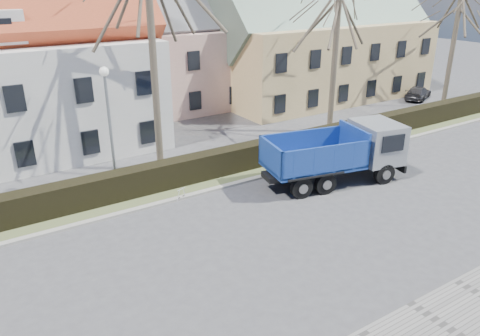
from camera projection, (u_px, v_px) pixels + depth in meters
ground at (290, 225)px, 19.24m from camera, size 120.00×120.00×0.00m
curb_far at (231, 185)px, 22.80m from camera, size 80.00×0.30×0.12m
grass_strip at (215, 174)px, 24.05m from camera, size 80.00×3.00×0.10m
hedge at (217, 164)px, 23.66m from camera, size 60.00×0.90×1.30m
building_pink at (169, 54)px, 35.29m from camera, size 10.80×8.80×8.00m
building_yellow at (316, 44)px, 38.84m from camera, size 18.80×10.80×8.50m
tree_1 at (152, 47)px, 22.46m from camera, size 9.20×9.20×12.65m
tree_2 at (336, 46)px, 28.76m from camera, size 8.00×8.00×11.00m
tree_3 at (454, 38)px, 34.84m from camera, size 7.60×7.60×10.45m
dump_truck at (330, 155)px, 22.66m from camera, size 7.64×4.11×2.90m
streetlight at (111, 131)px, 21.11m from camera, size 0.47×0.47×5.96m
cart_frame at (178, 195)px, 21.17m from camera, size 0.75×0.59×0.60m
parked_car_b at (418, 93)px, 38.70m from camera, size 3.97×2.88×1.07m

